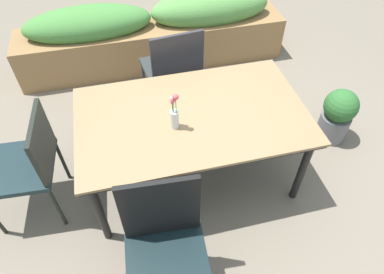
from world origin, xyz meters
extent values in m
plane|color=#756B5B|center=(0.00, 0.00, 0.00)|extent=(12.00, 12.00, 0.00)
cube|color=#8C704C|center=(-0.09, -0.09, 0.69)|extent=(1.67, 1.00, 0.02)
cube|color=black|center=(-0.09, -0.09, 0.67)|extent=(1.63, 0.98, 0.02)
cylinder|color=black|center=(-0.84, -0.51, 0.34)|extent=(0.06, 0.06, 0.68)
cylinder|color=black|center=(0.66, -0.51, 0.34)|extent=(0.06, 0.06, 0.68)
cylinder|color=black|center=(-0.84, 0.33, 0.34)|extent=(0.06, 0.06, 0.68)
cylinder|color=black|center=(0.66, 0.33, 0.34)|extent=(0.06, 0.06, 0.68)
cube|color=#17292D|center=(-1.36, -0.09, 0.47)|extent=(0.52, 0.52, 0.04)
cube|color=black|center=(-1.14, -0.10, 0.69)|extent=(0.06, 0.46, 0.41)
cylinder|color=black|center=(-1.57, 0.15, 0.23)|extent=(0.03, 0.03, 0.46)
cylinder|color=black|center=(-1.16, -0.32, 0.23)|extent=(0.03, 0.03, 0.46)
cylinder|color=black|center=(-1.13, 0.12, 0.23)|extent=(0.03, 0.03, 0.46)
cube|color=black|center=(-0.47, -1.03, 0.43)|extent=(0.51, 0.51, 0.04)
cube|color=black|center=(-0.45, -0.80, 0.70)|extent=(0.46, 0.06, 0.52)
cylinder|color=black|center=(-0.23, -0.82, 0.21)|extent=(0.03, 0.03, 0.42)
cylinder|color=black|center=(-0.67, -0.79, 0.21)|extent=(0.03, 0.03, 0.42)
cube|color=#2B3030|center=(-0.07, 0.85, 0.44)|extent=(0.55, 0.55, 0.04)
cube|color=#2D2D33|center=(-0.05, 0.62, 0.69)|extent=(0.47, 0.08, 0.48)
cylinder|color=#2D2D33|center=(-0.33, 1.05, 0.22)|extent=(0.03, 0.03, 0.43)
cylinder|color=#2D2D33|center=(0.13, 1.11, 0.22)|extent=(0.03, 0.03, 0.43)
cylinder|color=#2D2D33|center=(-0.27, 0.60, 0.22)|extent=(0.03, 0.03, 0.43)
cylinder|color=#2D2D33|center=(0.18, 0.65, 0.22)|extent=(0.03, 0.03, 0.43)
cylinder|color=silver|center=(-0.24, -0.18, 0.78)|extent=(0.06, 0.06, 0.14)
cylinder|color=#387233|center=(-0.25, -0.18, 0.87)|extent=(0.01, 0.01, 0.12)
sphere|color=pink|center=(-0.25, -0.18, 0.93)|extent=(0.03, 0.03, 0.03)
cylinder|color=#387233|center=(-0.23, -0.19, 0.90)|extent=(0.01, 0.01, 0.18)
sphere|color=#DB4C56|center=(-0.23, -0.19, 0.98)|extent=(0.04, 0.04, 0.04)
cylinder|color=#387233|center=(-0.24, -0.19, 0.88)|extent=(0.01, 0.01, 0.15)
sphere|color=#DB4C56|center=(-0.24, -0.19, 0.96)|extent=(0.03, 0.03, 0.03)
cylinder|color=#387233|center=(-0.24, -0.17, 0.88)|extent=(0.01, 0.01, 0.14)
sphere|color=white|center=(-0.24, -0.17, 0.94)|extent=(0.04, 0.04, 0.04)
cube|color=olive|center=(-0.13, 1.64, 0.24)|extent=(2.97, 0.54, 0.48)
ellipsoid|color=#47843D|center=(-0.79, 1.64, 0.58)|extent=(1.33, 0.49, 0.36)
ellipsoid|color=#569347|center=(0.54, 1.64, 0.60)|extent=(1.33, 0.49, 0.40)
cylinder|color=slate|center=(1.29, 0.03, 0.13)|extent=(0.27, 0.27, 0.26)
sphere|color=#2D662D|center=(1.29, 0.03, 0.39)|extent=(0.30, 0.30, 0.30)
camera|label=1|loc=(-0.52, -1.84, 2.40)|focal=32.07mm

